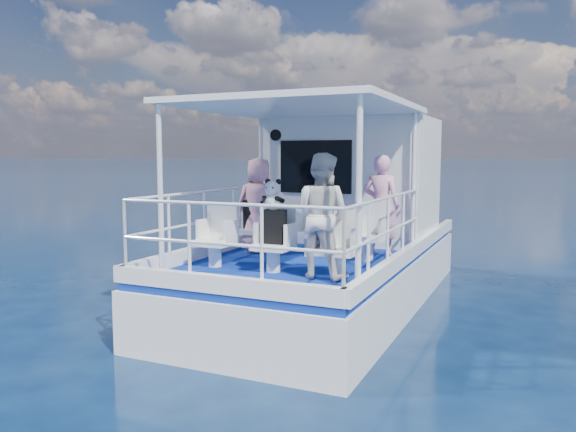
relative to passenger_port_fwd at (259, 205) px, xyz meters
The scene contains 20 objects.
ground 1.88m from the passenger_port_fwd, 12.53° to the right, with size 2000.00×2000.00×0.00m, color #081A3C.
hull 2.04m from the passenger_port_fwd, 42.43° to the left, with size 3.00×7.00×1.60m, color white.
deck 1.44m from the passenger_port_fwd, 42.43° to the left, with size 2.90×6.90×0.10m, color navy.
cabin 2.31m from the passenger_port_fwd, 67.31° to the left, with size 2.85×2.00×2.20m, color white.
canopy 1.77m from the passenger_port_fwd, 24.20° to the right, with size 3.00×3.20×0.08m, color white.
canopy_posts 1.05m from the passenger_port_fwd, 26.85° to the right, with size 2.77×2.97×2.20m.
railings 1.20m from the passenger_port_fwd, 41.21° to the right, with size 2.84×3.59×1.00m, color white, non-canonical shape.
seat_port_fwd 0.56m from the passenger_port_fwd, 167.51° to the left, with size 0.48×0.46×0.38m, color white.
seat_center_fwd 1.05m from the passenger_port_fwd, ahead, with size 0.48×0.46×0.38m, color white.
seat_stbd_fwd 1.87m from the passenger_port_fwd, ahead, with size 0.48×0.46×0.38m, color white.
seat_port_aft 1.41m from the passenger_port_fwd, 90.89° to the right, with size 0.48×0.46×0.38m, color white.
seat_center_aft 1.66m from the passenger_port_fwd, 55.81° to the right, with size 0.48×0.46×0.38m, color white.
seat_stbd_aft 2.27m from the passenger_port_fwd, 36.05° to the right, with size 0.48×0.46×0.38m, color white.
passenger_port_fwd is the anchor object (origin of this frame).
passenger_stbd_fwd 1.92m from the passenger_port_fwd, 15.28° to the left, with size 0.57×0.37×1.56m, color pink.
passenger_stbd_aft 2.08m from the passenger_port_fwd, 40.68° to the right, with size 0.76×0.59×1.57m, color silver.
backpack_port 0.16m from the passenger_port_fwd, 155.65° to the right, with size 0.35×0.20×0.46m, color black.
backpack_center 1.57m from the passenger_port_fwd, 55.35° to the right, with size 0.30×0.17×0.45m, color black.
compact_camera 0.12m from the passenger_port_fwd, behind, with size 0.09×0.06×0.06m, color black.
panda 1.59m from the passenger_port_fwd, 55.74° to the right, with size 0.26×0.22×0.40m, color silver, non-canonical shape.
Camera 1 is at (3.19, -7.69, 2.42)m, focal length 35.00 mm.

